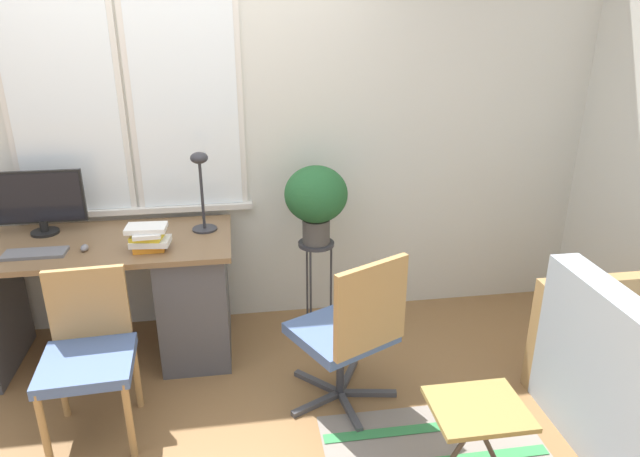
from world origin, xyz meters
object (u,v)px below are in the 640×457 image
object	(u,v)px
mouse	(84,248)
monitor	(39,201)
desk_chair_wooden	(88,351)
keyboard	(35,253)
potted_plant	(316,197)
desk_lamp	(201,180)
folding_stool	(478,414)
office_chair_swivel	(350,331)
plant_stand	(316,256)
book_stack	(148,238)

from	to	relation	value
mouse	monitor	bearing A→B (deg)	133.74
desk_chair_wooden	monitor	bearing A→B (deg)	111.07
keyboard	potted_plant	xyz separation A→B (m)	(1.60, 0.23, 0.17)
desk_lamp	folding_stool	size ratio (longest dim) A/B	1.11
potted_plant	office_chair_swivel	bearing A→B (deg)	-84.87
office_chair_swivel	plant_stand	world-z (taller)	office_chair_swivel
mouse	folding_stool	xyz separation A→B (m)	(1.85, -1.19, -0.40)
monitor	desk_lamp	size ratio (longest dim) A/B	1.06
potted_plant	monitor	bearing A→B (deg)	176.49
monitor	desk_chair_wooden	world-z (taller)	monitor
keyboard	potted_plant	size ratio (longest dim) A/B	0.67
mouse	book_stack	xyz separation A→B (m)	(0.36, -0.05, 0.06)
monitor	folding_stool	bearing A→B (deg)	-34.96
potted_plant	desk_chair_wooden	bearing A→B (deg)	-149.26
desk_chair_wooden	folding_stool	size ratio (longest dim) A/B	1.92
book_stack	office_chair_swivel	distance (m)	1.23
monitor	book_stack	bearing A→B (deg)	-28.51
keyboard	mouse	distance (m)	0.26
desk_lamp	office_chair_swivel	xyz separation A→B (m)	(0.75, -0.77, -0.63)
keyboard	mouse	bearing A→B (deg)	4.58
keyboard	desk_chair_wooden	xyz separation A→B (m)	(0.34, -0.52, -0.32)
mouse	plant_stand	distance (m)	1.38
book_stack	monitor	bearing A→B (deg)	151.49
monitor	desk_lamp	bearing A→B (deg)	-5.30
mouse	potted_plant	bearing A→B (deg)	8.75
monitor	folding_stool	distance (m)	2.68
keyboard	office_chair_swivel	world-z (taller)	office_chair_swivel
monitor	plant_stand	bearing A→B (deg)	-3.51
desk_chair_wooden	office_chair_swivel	distance (m)	1.32
keyboard	plant_stand	bearing A→B (deg)	8.08
monitor	desk_chair_wooden	xyz separation A→B (m)	(0.38, -0.85, -0.52)
mouse	office_chair_swivel	bearing A→B (deg)	-21.36
monitor	keyboard	distance (m)	0.38
mouse	potted_plant	xyz separation A→B (m)	(1.34, 0.21, 0.16)
monitor	office_chair_swivel	xyz separation A→B (m)	(1.70, -0.86, -0.52)
desk_chair_wooden	folding_stool	bearing A→B (deg)	-23.44
monitor	potted_plant	bearing A→B (deg)	-3.51
mouse	folding_stool	bearing A→B (deg)	-32.79
potted_plant	folding_stool	distance (m)	1.59
keyboard	plant_stand	distance (m)	1.63
book_stack	plant_stand	size ratio (longest dim) A/B	0.37
book_stack	desk_lamp	bearing A→B (deg)	41.94
keyboard	folding_stool	size ratio (longest dim) A/B	0.76
office_chair_swivel	book_stack	bearing A→B (deg)	-52.17
folding_stool	office_chair_swivel	bearing A→B (deg)	124.57
folding_stool	potted_plant	bearing A→B (deg)	110.03
keyboard	desk_chair_wooden	world-z (taller)	desk_chair_wooden
mouse	office_chair_swivel	size ratio (longest dim) A/B	0.08
mouse	keyboard	bearing A→B (deg)	-175.42
office_chair_swivel	folding_stool	distance (m)	0.78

